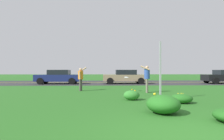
# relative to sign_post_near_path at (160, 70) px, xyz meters

# --- Properties ---
(ground_plane) EXTENTS (120.00, 120.00, 0.00)m
(ground_plane) POSITION_rel_sign_post_near_path_xyz_m (-0.70, 4.03, -1.37)
(ground_plane) COLOR #26601E
(highway_strip) EXTENTS (120.00, 9.04, 0.01)m
(highway_strip) POSITION_rel_sign_post_near_path_xyz_m (-0.70, 13.10, -1.36)
(highway_strip) COLOR #2D2D30
(highway_strip) RESTS_ON ground
(highway_center_stripe) EXTENTS (120.00, 0.16, 0.00)m
(highway_center_stripe) POSITION_rel_sign_post_near_path_xyz_m (-0.70, 13.10, -1.36)
(highway_center_stripe) COLOR yellow
(highway_center_stripe) RESTS_ON ground
(daylily_clump_mid_center) EXTENTS (1.06, 1.16, 0.64)m
(daylily_clump_mid_center) POSITION_rel_sign_post_near_path_xyz_m (-0.75, -2.90, -1.07)
(daylily_clump_mid_center) COLOR #23661E
(daylily_clump_mid_center) RESTS_ON ground
(daylily_clump_mid_left) EXTENTS (0.75, 0.61, 0.49)m
(daylily_clump_mid_left) POSITION_rel_sign_post_near_path_xyz_m (-1.37, -0.11, -1.14)
(daylily_clump_mid_left) COLOR #337F2D
(daylily_clump_mid_left) RESTS_ON ground
(daylily_clump_front_left) EXTENTS (0.93, 0.75, 0.41)m
(daylily_clump_front_left) POSITION_rel_sign_post_near_path_xyz_m (0.59, -1.03, -1.17)
(daylily_clump_front_left) COLOR #23661E
(daylily_clump_front_left) RESTS_ON ground
(sign_post_near_path) EXTENTS (0.07, 0.10, 2.74)m
(sign_post_near_path) POSITION_rel_sign_post_near_path_xyz_m (0.00, 0.00, 0.00)
(sign_post_near_path) COLOR #93969B
(sign_post_near_path) RESTS_ON ground
(person_thrower_orange_shirt) EXTENTS (0.56, 0.53, 1.61)m
(person_thrower_orange_shirt) POSITION_rel_sign_post_near_path_xyz_m (-4.24, 4.07, -0.44)
(person_thrower_orange_shirt) COLOR orange
(person_thrower_orange_shirt) RESTS_ON ground
(person_catcher_blue_shirt) EXTENTS (0.60, 0.53, 1.69)m
(person_catcher_blue_shirt) POSITION_rel_sign_post_near_path_xyz_m (-0.00, 2.89, -0.37)
(person_catcher_blue_shirt) COLOR #2D4C9E
(person_catcher_blue_shirt) RESTS_ON ground
(frisbee_white) EXTENTS (0.28, 0.28, 0.09)m
(frisbee_white) POSITION_rel_sign_post_near_path_xyz_m (-1.22, 3.48, -0.44)
(frisbee_white) COLOR white
(car_tan_center_left) EXTENTS (4.50, 2.00, 1.45)m
(car_tan_center_left) POSITION_rel_sign_post_near_path_xyz_m (-0.53, 11.06, -0.63)
(car_tan_center_left) COLOR #937F60
(car_tan_center_left) RESTS_ON ground
(car_navy_center_right) EXTENTS (4.50, 2.00, 1.45)m
(car_navy_center_right) POSITION_rel_sign_post_near_path_xyz_m (-7.42, 11.06, -0.63)
(car_navy_center_right) COLOR navy
(car_navy_center_right) RESTS_ON ground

